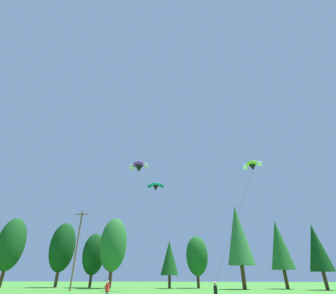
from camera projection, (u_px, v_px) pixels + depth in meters
treeline_tree_a at (11, 244)px, 52.04m from camera, size 5.43×5.43×13.43m
treeline_tree_b at (62, 247)px, 53.44m from camera, size 5.23×5.23×12.71m
treeline_tree_c at (94, 254)px, 52.17m from camera, size 4.59×4.59×10.35m
treeline_tree_d at (113, 244)px, 49.75m from camera, size 5.28×5.28×12.89m
treeline_tree_e at (169, 258)px, 48.60m from camera, size 3.46×3.46×8.47m
treeline_tree_f at (197, 256)px, 49.97m from camera, size 4.37×4.37×9.51m
treeline_tree_g at (238, 234)px, 47.13m from camera, size 4.84×4.84×14.73m
treeline_tree_h at (279, 244)px, 47.54m from camera, size 4.24×4.24×12.01m
treeline_tree_i at (317, 247)px, 43.50m from camera, size 3.91×3.91×10.52m
utility_pole at (77, 246)px, 40.19m from camera, size 2.20×0.26×12.14m
kite_flyer_near at (107, 289)px, 21.52m from camera, size 0.55×0.59×1.69m
kite_flyer_mid at (216, 293)px, 17.25m from camera, size 0.25×0.57×1.69m
parafoil_kite_high_teal at (156, 186)px, 45.18m from camera, size 3.31×19.34×15.81m
parafoil_kite_mid_lime_white at (252, 165)px, 27.75m from camera, size 6.87×6.98×12.47m
parafoil_kite_far_purple at (139, 166)px, 39.44m from camera, size 3.69×12.40×16.82m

